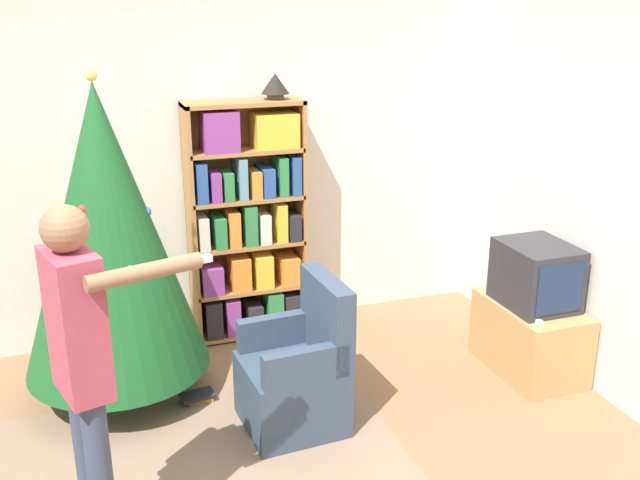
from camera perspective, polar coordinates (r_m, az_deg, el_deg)
name	(u,v)px	position (r m, az deg, el deg)	size (l,w,h in m)	color
wall_back	(205,164)	(5.34, -9.20, 6.03)	(8.00, 0.10, 2.60)	silver
area_rug	(210,478)	(4.09, -8.80, -18.31)	(2.22, 1.92, 0.01)	#7F6651
bookshelf	(248,225)	(5.28, -5.76, 1.22)	(0.85, 0.31, 1.78)	#A8703D
tv_stand	(529,337)	(5.15, 16.41, -7.47)	(0.48, 0.77, 0.50)	tan
television	(536,275)	(4.96, 16.91, -2.70)	(0.42, 0.52, 0.43)	#28282D
game_remote	(536,319)	(4.79, 16.86, -6.10)	(0.04, 0.12, 0.02)	white
christmas_tree	(107,233)	(4.49, -16.66, 0.56)	(1.14, 1.14, 2.08)	#4C3323
armchair	(298,376)	(4.33, -1.79, -10.78)	(0.60, 0.59, 0.92)	#334256
standing_person	(83,359)	(3.23, -18.45, -9.03)	(0.70, 0.45, 1.69)	#38425B
table_lamp	(275,85)	(5.14, -3.61, 12.30)	(0.20, 0.20, 0.18)	#473828
book_pile_near_tree	(199,397)	(4.75, -9.69, -12.26)	(0.23, 0.16, 0.05)	orange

